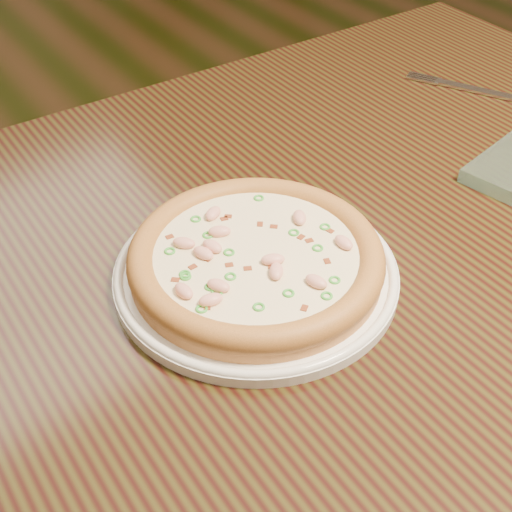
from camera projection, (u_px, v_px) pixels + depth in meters
ground at (313, 453)px, 1.46m from camera, size 9.00×9.00×0.00m
hero_table at (313, 278)px, 0.89m from camera, size 1.20×0.80×0.75m
plate at (256, 272)px, 0.74m from camera, size 0.30×0.30×0.02m
pizza at (256, 258)px, 0.73m from camera, size 0.26×0.26×0.03m
fork at (468, 88)px, 1.06m from camera, size 0.10×0.16×0.00m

